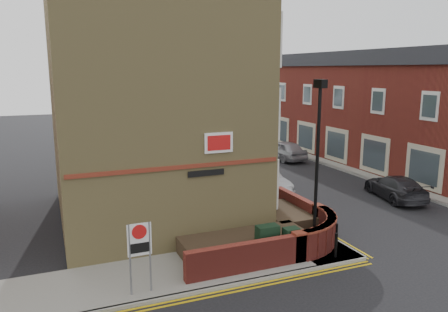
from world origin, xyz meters
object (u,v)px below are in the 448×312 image
utility_cabinet_large (267,242)px  zone_sign (140,245)px  silver_car_near (263,180)px  lamppost (317,166)px

utility_cabinet_large → zone_sign: 4.86m
silver_car_near → utility_cabinet_large: bearing=-120.3°
lamppost → silver_car_near: lamppost is taller
lamppost → zone_sign: lamppost is taller
lamppost → utility_cabinet_large: 3.24m
utility_cabinet_large → lamppost: bearing=-3.0°
silver_car_near → zone_sign: bearing=-138.5°
lamppost → silver_car_near: 8.84m
utility_cabinet_large → silver_car_near: silver_car_near is taller
lamppost → utility_cabinet_large: bearing=177.0°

